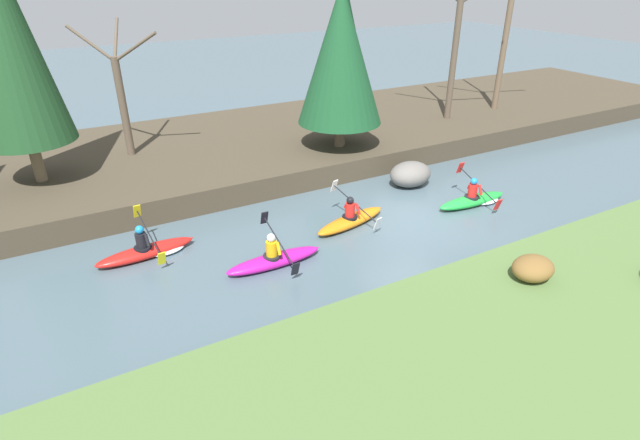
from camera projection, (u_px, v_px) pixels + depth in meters
The scene contains 14 objects.
ground_plane at pixel (412, 220), 15.97m from camera, with size 90.00×90.00×0.00m, color #4C606B.
riverbank_near at pixel (599, 328), 10.82m from camera, with size 44.00×6.50×0.53m.
riverbank_far at pixel (299, 138), 22.10m from camera, with size 44.00×9.14×0.83m.
conifer_tree_mid_left at pixel (341, 55), 18.28m from camera, with size 3.22×3.22×5.99m.
conifer_tree_centre at pixel (342, 47), 18.32m from camera, with size 2.47×2.47×6.28m.
bare_tree_upstream at pixel (121, 95), 18.03m from camera, with size 2.66×2.63×4.74m.
bare_tree_mid_upstream at pixel (455, 46), 22.04m from camera, with size 3.77×3.72×6.86m.
bare_tree_mid_downstream at pixel (505, 38), 23.59m from camera, with size 3.87×3.82×7.05m.
shrub_clump_nearest at pixel (533, 268), 11.92m from camera, with size 1.07×0.89×0.58m.
kayaker_lead at pixel (475, 199), 16.88m from camera, with size 2.78×2.07×1.20m.
kayaker_middle at pixel (351, 219), 15.53m from camera, with size 2.79×2.05×1.20m.
kayaker_trailing at pixel (275, 259), 13.45m from camera, with size 2.77×2.06×1.20m.
kayaker_far_back at pixel (149, 250), 13.90m from camera, with size 2.79×2.07×1.20m.
boulder_midstream at pixel (410, 174), 18.21m from camera, with size 1.60×1.25×0.90m.
Camera 1 is at (-9.42, -11.02, 7.32)m, focal length 28.00 mm.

